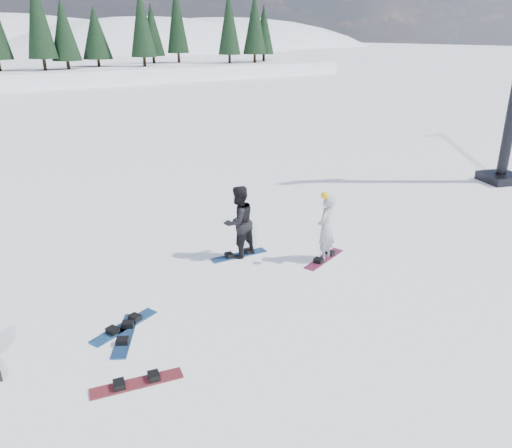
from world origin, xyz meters
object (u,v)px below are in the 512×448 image
(snowboarder_man, at_px, (239,222))
(snowboard_loose_c, at_px, (124,327))
(snowboard_loose_b, at_px, (137,383))
(snowboard_loose_a, at_px, (126,335))
(snowboarder_woman, at_px, (326,228))

(snowboarder_man, xyz_separation_m, snowboard_loose_c, (-3.65, -1.57, -0.92))
(snowboard_loose_b, bearing_deg, snowboard_loose_c, 88.12)
(snowboard_loose_c, bearing_deg, snowboard_loose_a, -127.16)
(snowboard_loose_c, relative_size, snowboard_loose_b, 1.00)
(snowboarder_man, bearing_deg, snowboard_loose_b, 29.17)
(snowboard_loose_a, distance_m, snowboard_loose_b, 1.49)
(snowboarder_woman, distance_m, snowboarder_man, 2.18)
(snowboard_loose_c, height_order, snowboard_loose_b, same)
(snowboarder_woman, bearing_deg, snowboard_loose_b, -10.28)
(snowboard_loose_b, bearing_deg, snowboarder_woman, 30.33)
(snowboarder_man, height_order, snowboard_loose_a, snowboarder_man)
(snowboarder_woman, height_order, snowboard_loose_b, snowboarder_woman)
(snowboarder_woman, relative_size, snowboard_loose_c, 1.24)
(snowboarder_woman, distance_m, snowboard_loose_a, 5.48)
(snowboard_loose_c, distance_m, snowboard_loose_a, 0.31)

